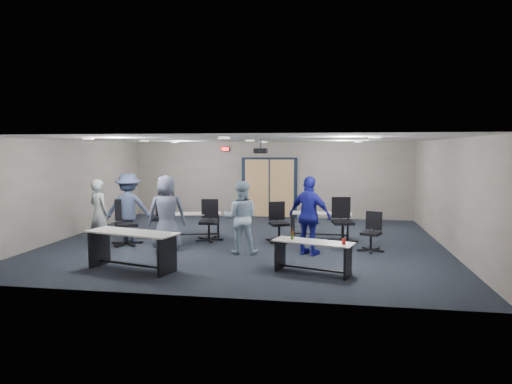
% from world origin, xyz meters
% --- Properties ---
extents(floor, '(10.00, 10.00, 0.00)m').
position_xyz_m(floor, '(0.00, 0.00, 0.00)').
color(floor, black).
rests_on(floor, ground).
extents(back_wall, '(10.00, 0.04, 2.70)m').
position_xyz_m(back_wall, '(0.00, 4.50, 1.35)').
color(back_wall, slate).
rests_on(back_wall, floor).
extents(front_wall, '(10.00, 0.04, 2.70)m').
position_xyz_m(front_wall, '(0.00, -4.50, 1.35)').
color(front_wall, slate).
rests_on(front_wall, floor).
extents(left_wall, '(0.04, 9.00, 2.70)m').
position_xyz_m(left_wall, '(-5.00, 0.00, 1.35)').
color(left_wall, slate).
rests_on(left_wall, floor).
extents(right_wall, '(0.04, 9.00, 2.70)m').
position_xyz_m(right_wall, '(5.00, 0.00, 1.35)').
color(right_wall, slate).
rests_on(right_wall, floor).
extents(ceiling, '(10.00, 9.00, 0.04)m').
position_xyz_m(ceiling, '(0.00, 0.00, 2.70)').
color(ceiling, silver).
rests_on(ceiling, back_wall).
extents(double_door, '(2.00, 0.07, 2.20)m').
position_xyz_m(double_door, '(0.00, 4.46, 1.05)').
color(double_door, black).
rests_on(double_door, back_wall).
extents(exit_sign, '(0.32, 0.07, 0.18)m').
position_xyz_m(exit_sign, '(-1.60, 4.44, 2.45)').
color(exit_sign, black).
rests_on(exit_sign, back_wall).
extents(ceiling_projector, '(0.35, 0.32, 0.37)m').
position_xyz_m(ceiling_projector, '(0.30, 0.50, 2.40)').
color(ceiling_projector, black).
rests_on(ceiling_projector, ceiling).
extents(ceiling_can_lights, '(6.24, 5.74, 0.02)m').
position_xyz_m(ceiling_can_lights, '(0.00, 0.25, 2.67)').
color(ceiling_can_lights, white).
rests_on(ceiling_can_lights, ceiling).
extents(table_front_left, '(2.03, 1.11, 0.78)m').
position_xyz_m(table_front_left, '(-1.80, -3.07, 0.53)').
color(table_front_left, '#AAA8A1').
rests_on(table_front_left, floor).
extents(table_front_right, '(1.67, 0.96, 0.88)m').
position_xyz_m(table_front_right, '(1.84, -2.75, 0.45)').
color(table_front_right, '#AAA8A1').
rests_on(table_front_right, floor).
extents(table_back_left, '(1.77, 1.01, 0.68)m').
position_xyz_m(table_back_left, '(-1.63, 0.37, 0.46)').
color(table_back_left, '#AAA8A1').
rests_on(table_back_left, floor).
extents(table_back_right, '(1.72, 0.64, 0.69)m').
position_xyz_m(table_back_right, '(1.89, 0.96, 0.47)').
color(table_back_right, '#AAA8A1').
rests_on(table_back_right, floor).
extents(chair_back_a, '(0.70, 0.70, 0.99)m').
position_xyz_m(chair_back_a, '(-2.59, 0.62, 0.49)').
color(chair_back_a, black).
rests_on(chair_back_a, floor).
extents(chair_back_b, '(0.77, 0.77, 1.10)m').
position_xyz_m(chair_back_b, '(-1.03, 0.02, 0.55)').
color(chair_back_b, black).
rests_on(chair_back_b, floor).
extents(chair_back_c, '(0.86, 0.86, 1.05)m').
position_xyz_m(chair_back_c, '(0.84, 0.19, 0.52)').
color(chair_back_c, black).
rests_on(chair_back_c, floor).
extents(chair_back_d, '(0.88, 0.88, 1.19)m').
position_xyz_m(chair_back_d, '(2.49, 0.30, 0.59)').
color(chair_back_d, black).
rests_on(chair_back_d, floor).
extents(chair_loose_left, '(1.01, 1.01, 1.16)m').
position_xyz_m(chair_loose_left, '(-2.97, -0.84, 0.58)').
color(chair_loose_left, black).
rests_on(chair_loose_left, floor).
extents(chair_loose_right, '(0.78, 0.78, 0.94)m').
position_xyz_m(chair_loose_right, '(3.14, -0.57, 0.47)').
color(chair_loose_right, black).
rests_on(chair_loose_right, floor).
extents(person_gray, '(0.74, 0.64, 1.70)m').
position_xyz_m(person_gray, '(-3.55, -1.13, 0.85)').
color(person_gray, '#959FA2').
rests_on(person_gray, floor).
extents(person_plaid, '(1.04, 0.86, 1.83)m').
position_xyz_m(person_plaid, '(-1.72, -1.27, 0.92)').
color(person_plaid, slate).
rests_on(person_plaid, floor).
extents(person_lightblue, '(0.89, 0.72, 1.71)m').
position_xyz_m(person_lightblue, '(0.10, -1.28, 0.86)').
color(person_lightblue, '#A8C5DF').
rests_on(person_lightblue, floor).
extents(person_navy, '(1.16, 0.89, 1.83)m').
position_xyz_m(person_navy, '(1.70, -1.17, 0.92)').
color(person_navy, '#1A1C92').
rests_on(person_navy, floor).
extents(person_back, '(1.32, 0.98, 1.83)m').
position_xyz_m(person_back, '(-3.05, -0.51, 0.92)').
color(person_back, '#404D74').
rests_on(person_back, floor).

